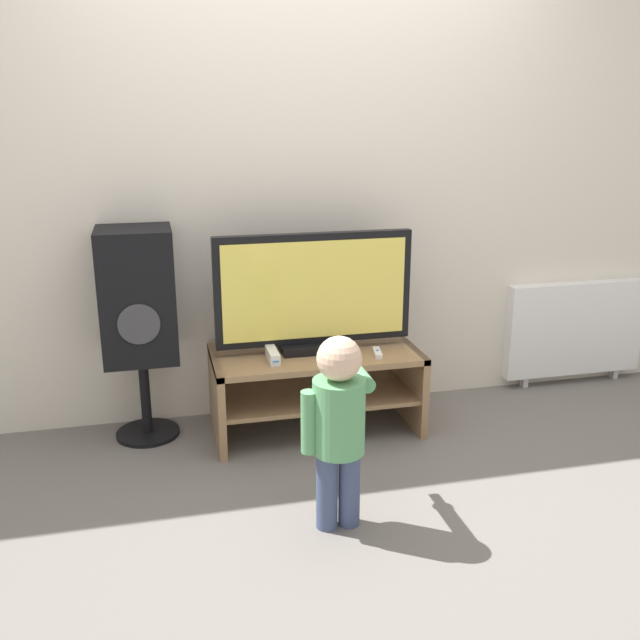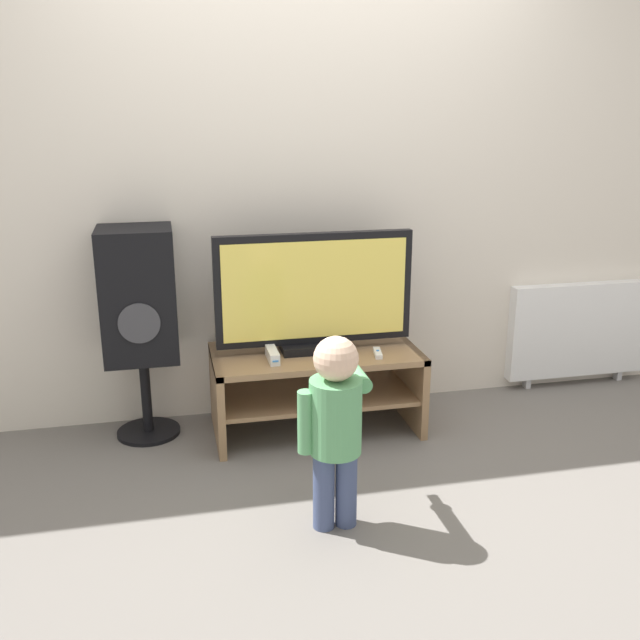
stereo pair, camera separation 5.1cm
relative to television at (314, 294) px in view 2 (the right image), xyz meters
The scene contains 9 objects.
ground_plane 0.77m from the television, 90.00° to the right, with size 16.00×16.00×0.00m, color slate.
wall_back 0.66m from the television, 90.00° to the left, with size 10.00×0.06×2.60m.
tv_stand 0.44m from the television, 90.00° to the right, with size 1.04×0.52×0.42m.
television is the anchor object (origin of this frame).
game_console 0.37m from the television, 154.22° to the right, with size 0.05×0.18×0.05m.
remote_primary 0.43m from the television, 27.51° to the right, with size 0.06×0.13×0.03m.
child 0.94m from the television, 97.10° to the right, with size 0.30×0.46×0.79m.
speaker_tower 0.85m from the television, behind, with size 0.35×0.33×1.06m.
radiator 1.71m from the television, ahead, with size 0.87×0.08×0.62m.
Camera 2 is at (-0.72, -3.04, 1.61)m, focal length 40.00 mm.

